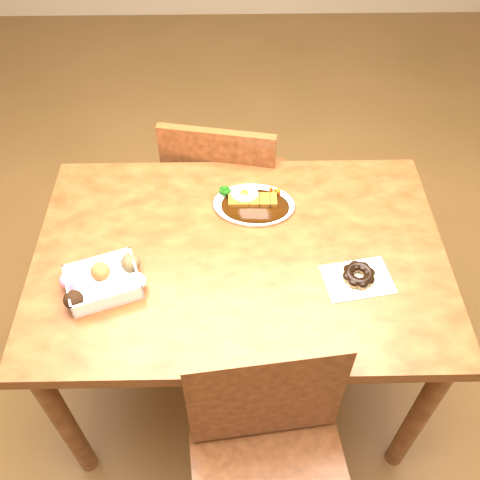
{
  "coord_description": "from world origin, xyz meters",
  "views": [
    {
      "loc": [
        -0.02,
        -1.0,
        1.95
      ],
      "look_at": [
        -0.0,
        -0.01,
        0.81
      ],
      "focal_mm": 40.0,
      "sensor_mm": 36.0,
      "label": 1
    }
  ],
  "objects_px": {
    "chair_near": "(271,472)",
    "pon_de_ring": "(359,275)",
    "table": "(240,272)",
    "katsu_curry_plate": "(253,203)",
    "chair_far": "(225,192)",
    "donut_box": "(103,281)"
  },
  "relations": [
    {
      "from": "chair_near",
      "to": "katsu_curry_plate",
      "type": "height_order",
      "value": "chair_near"
    },
    {
      "from": "pon_de_ring",
      "to": "chair_far",
      "type": "bearing_deg",
      "value": 120.24
    },
    {
      "from": "chair_far",
      "to": "donut_box",
      "type": "height_order",
      "value": "chair_far"
    },
    {
      "from": "chair_near",
      "to": "donut_box",
      "type": "bearing_deg",
      "value": 130.43
    },
    {
      "from": "chair_near",
      "to": "pon_de_ring",
      "type": "xyz_separation_m",
      "value": [
        0.25,
        0.43,
        0.29
      ]
    },
    {
      "from": "donut_box",
      "to": "chair_near",
      "type": "bearing_deg",
      "value": -42.74
    },
    {
      "from": "chair_near",
      "to": "donut_box",
      "type": "xyz_separation_m",
      "value": [
        -0.45,
        0.41,
        0.3
      ]
    },
    {
      "from": "chair_far",
      "to": "chair_near",
      "type": "xyz_separation_m",
      "value": [
        0.12,
        -1.07,
        0.0
      ]
    },
    {
      "from": "table",
      "to": "donut_box",
      "type": "xyz_separation_m",
      "value": [
        -0.38,
        -0.12,
        0.13
      ]
    },
    {
      "from": "table",
      "to": "chair_near",
      "type": "bearing_deg",
      "value": -82.33
    },
    {
      "from": "table",
      "to": "chair_far",
      "type": "distance_m",
      "value": 0.57
    },
    {
      "from": "chair_near",
      "to": "pon_de_ring",
      "type": "bearing_deg",
      "value": 52.51
    },
    {
      "from": "chair_near",
      "to": "katsu_curry_plate",
      "type": "bearing_deg",
      "value": 85.53
    },
    {
      "from": "donut_box",
      "to": "pon_de_ring",
      "type": "height_order",
      "value": "donut_box"
    },
    {
      "from": "chair_far",
      "to": "chair_near",
      "type": "height_order",
      "value": "same"
    },
    {
      "from": "katsu_curry_plate",
      "to": "pon_de_ring",
      "type": "relative_size",
      "value": 1.28
    },
    {
      "from": "chair_near",
      "to": "donut_box",
      "type": "relative_size",
      "value": 3.69
    },
    {
      "from": "katsu_curry_plate",
      "to": "donut_box",
      "type": "bearing_deg",
      "value": -143.41
    },
    {
      "from": "donut_box",
      "to": "katsu_curry_plate",
      "type": "bearing_deg",
      "value": 36.59
    },
    {
      "from": "table",
      "to": "katsu_curry_plate",
      "type": "distance_m",
      "value": 0.22
    },
    {
      "from": "table",
      "to": "katsu_curry_plate",
      "type": "relative_size",
      "value": 4.54
    },
    {
      "from": "chair_far",
      "to": "katsu_curry_plate",
      "type": "relative_size",
      "value": 3.3
    }
  ]
}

